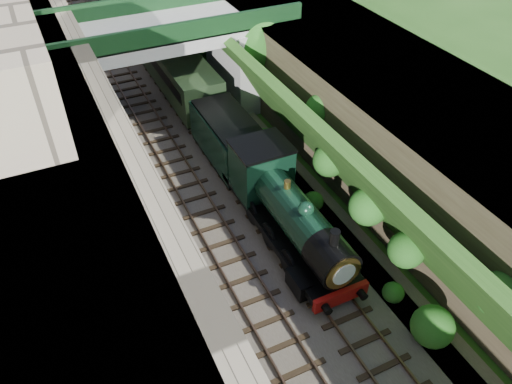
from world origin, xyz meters
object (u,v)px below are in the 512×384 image
(locomotive, at_px, (288,212))
(tender, at_px, (229,141))
(tree, at_px, (259,44))
(road_bridge, at_px, (179,54))

(locomotive, bearing_deg, tender, 90.00)
(tree, relative_size, locomotive, 0.65)
(tree, distance_m, locomotive, 14.11)
(road_bridge, height_order, tender, road_bridge)
(tree, xyz_separation_m, locomotive, (-4.71, -13.01, -2.75))
(road_bridge, height_order, locomotive, road_bridge)
(tree, xyz_separation_m, tender, (-4.71, -5.65, -3.03))
(locomotive, relative_size, tender, 1.70)
(road_bridge, relative_size, locomotive, 1.56)
(road_bridge, relative_size, tender, 2.67)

